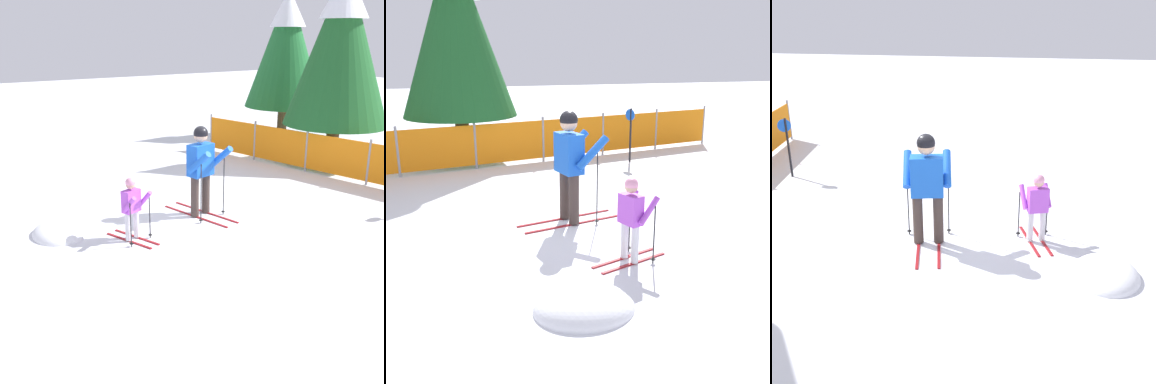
# 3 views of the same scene
# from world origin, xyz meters

# --- Properties ---
(ground_plane) EXTENTS (60.00, 60.00, 0.00)m
(ground_plane) POSITION_xyz_m (0.00, 0.00, 0.00)
(ground_plane) COLOR white
(skier_adult) EXTENTS (1.74, 0.86, 1.80)m
(skier_adult) POSITION_xyz_m (-0.02, -0.15, 1.08)
(skier_adult) COLOR maroon
(skier_adult) RESTS_ON ground_plane
(skier_child) EXTENTS (1.09, 0.62, 1.14)m
(skier_child) POSITION_xyz_m (0.34, -1.84, 0.67)
(skier_child) COLOR maroon
(skier_child) RESTS_ON ground_plane
(safety_fence) EXTENTS (10.16, 2.08, 1.12)m
(safety_fence) POSITION_xyz_m (0.49, 4.31, 0.56)
(safety_fence) COLOR gray
(safety_fence) RESTS_ON ground_plane
(conifer_far) EXTENTS (2.79, 2.79, 5.18)m
(conifer_far) POSITION_xyz_m (-1.41, 5.18, 3.20)
(conifer_far) COLOR #4C3823
(conifer_far) RESTS_ON ground_plane
(trail_marker) EXTENTS (0.14, 0.26, 1.33)m
(trail_marker) POSITION_xyz_m (2.54, 3.66, 0.82)
(trail_marker) COLOR black
(trail_marker) RESTS_ON ground_plane
(snow_mound) EXTENTS (1.12, 0.96, 0.45)m
(snow_mound) POSITION_xyz_m (-0.61, -2.87, 0.00)
(snow_mound) COLOR white
(snow_mound) RESTS_ON ground_plane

